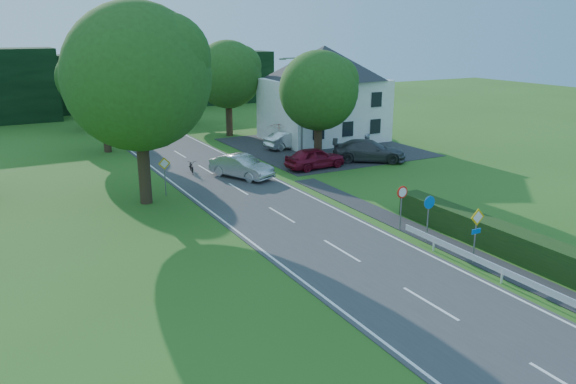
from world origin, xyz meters
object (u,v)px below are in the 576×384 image
parked_car_silver_a (288,140)px  parasol (279,135)px  moving_car (242,166)px  motorcycle (191,166)px  parked_car_grey (369,151)px  streetlight (300,103)px  parked_car_silver_b (366,132)px  parked_car_red (315,158)px

parked_car_silver_a → parasol: (-0.30, 1.13, 0.30)m
moving_car → motorcycle: (-2.60, 3.08, -0.33)m
parasol → parked_car_silver_a: bearing=-75.2°
parked_car_silver_a → parked_car_grey: size_ratio=0.77×
parked_car_grey → parasol: size_ratio=2.51×
streetlight → parked_car_silver_a: 5.46m
motorcycle → parasol: (9.99, 5.31, 0.56)m
parked_car_silver_a → parked_car_silver_b: size_ratio=0.88×
parked_car_silver_a → parked_car_silver_b: 8.38m
streetlight → parasol: 6.09m
moving_car → parked_car_silver_a: size_ratio=1.10×
moving_car → parked_car_silver_b: size_ratio=0.96×
parked_car_silver_a → parasol: bearing=5.5°
moving_car → parked_car_silver_b: 17.69m
parked_car_grey → parasol: parasol is taller
parked_car_silver_a → parked_car_silver_b: parked_car_silver_a is taller
moving_car → parasol: bearing=24.1°
streetlight → motorcycle: 10.06m
parked_car_silver_a → parked_car_grey: (3.16, -7.37, 0.11)m
moving_car → motorcycle: size_ratio=2.71×
parked_car_silver_b → moving_car: bearing=82.4°
moving_car → parked_car_grey: (10.85, -0.11, 0.04)m
moving_car → parked_car_silver_a: moving_car is taller
parked_car_red → parked_car_grey: bearing=-93.5°
streetlight → motorcycle: size_ratio=4.52×
streetlight → parked_car_grey: bearing=-39.8°
parked_car_red → parked_car_grey: parked_car_grey is taller
parked_car_red → parked_car_silver_b: 12.62m
parked_car_red → parked_car_silver_a: parked_car_red is taller
parked_car_red → parked_car_silver_b: bearing=-57.0°
parked_car_silver_a → parked_car_grey: parked_car_grey is taller
streetlight → moving_car: bearing=-153.0°
moving_car → parked_car_silver_a: bearing=18.8°
motorcycle → parked_car_grey: size_ratio=0.31×
motorcycle → parasol: 11.33m
parked_car_silver_a → parked_car_grey: 8.02m
moving_car → parked_car_grey: bearing=-25.1°
parasol → streetlight: bearing=-98.5°
moving_car → parked_car_silver_b: moving_car is taller
parked_car_red → motorcycle: bearing=66.0°
parked_car_grey → moving_car: bearing=124.0°
parked_car_silver_a → parasol: parasol is taller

